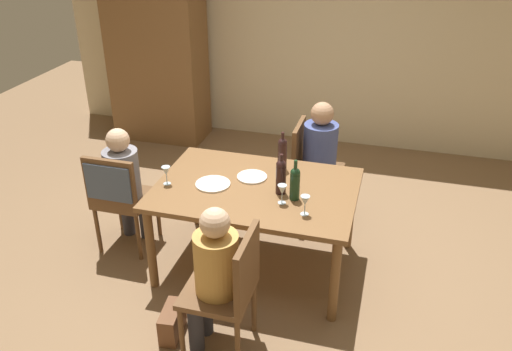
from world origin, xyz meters
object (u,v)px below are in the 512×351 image
wine_glass_near_left (166,172)px  wine_glass_near_right (305,201)px  armoire_cabinet (157,50)px  wine_bottle_dark_red (282,153)px  dining_table (256,196)px  wine_bottle_tall_green (281,176)px  wine_glass_centre (282,190)px  wine_bottle_short_olive (295,182)px  chair_near (230,285)px  handbag (172,322)px  dinner_plate_guest_left (252,177)px  person_man_guest (213,270)px  person_woman_host (125,178)px  chair_left_end (116,191)px  chair_far_right (310,164)px  person_man_bearded (323,153)px  dinner_plate_host (213,184)px

wine_glass_near_left → wine_glass_near_right: same height
armoire_cabinet → wine_bottle_dark_red: 2.79m
dining_table → wine_glass_near_left: wine_glass_near_left is taller
wine_bottle_tall_green → wine_glass_centre: size_ratio=2.17×
armoire_cabinet → wine_bottle_short_olive: armoire_cabinet is taller
chair_near → wine_glass_near_right: 0.79m
wine_glass_near_left → handbag: bearing=-67.0°
wine_bottle_tall_green → dinner_plate_guest_left: wine_bottle_tall_green is taller
wine_glass_near_left → wine_bottle_dark_red: bearing=31.0°
dining_table → wine_glass_near_left: 0.72m
dining_table → dinner_plate_guest_left: (-0.07, 0.14, 0.09)m
dining_table → chair_near: chair_near is taller
chair_near → dinner_plate_guest_left: 1.09m
wine_bottle_short_olive → wine_glass_near_right: wine_bottle_short_olive is taller
person_man_guest → wine_glass_centre: size_ratio=7.32×
wine_glass_centre → handbag: size_ratio=0.53×
wine_bottle_tall_green → wine_glass_near_right: size_ratio=2.17×
person_woman_host → wine_bottle_tall_green: 1.38m
chair_left_end → dinner_plate_guest_left: size_ratio=3.82×
dining_table → dinner_plate_guest_left: dinner_plate_guest_left is taller
chair_left_end → handbag: chair_left_end is taller
chair_far_right → wine_glass_centre: bearing=-0.7°
chair_far_right → wine_glass_near_right: bearing=8.3°
wine_glass_centre → dinner_plate_guest_left: wine_glass_centre is taller
chair_near → wine_glass_centre: (0.16, 0.74, 0.32)m
chair_left_end → wine_bottle_dark_red: bearing=20.2°
wine_bottle_tall_green → dinner_plate_guest_left: bearing=147.7°
armoire_cabinet → handbag: size_ratio=7.79×
chair_left_end → chair_far_right: size_ratio=1.00×
wine_glass_near_left → armoire_cabinet: bearing=116.1°
person_man_bearded → wine_glass_near_right: (0.06, -1.21, 0.19)m
wine_bottle_short_olive → handbag: 1.31m
person_man_bearded → wine_bottle_dark_red: person_man_bearded is taller
wine_bottle_dark_red → wine_glass_near_left: size_ratio=2.20×
wine_bottle_dark_red → handbag: wine_bottle_dark_red is taller
wine_bottle_dark_red → wine_glass_near_right: wine_bottle_dark_red is taller
wine_bottle_tall_green → dinner_plate_host: wine_bottle_tall_green is taller
chair_left_end → chair_near: bearing=-32.7°
wine_bottle_tall_green → dinner_plate_guest_left: (-0.28, 0.17, -0.14)m
person_woman_host → wine_glass_near_left: size_ratio=7.35×
wine_bottle_short_olive → wine_glass_near_left: size_ratio=2.13×
wine_bottle_short_olive → handbag: (-0.67, -0.82, -0.77)m
wine_glass_near_right → dinner_plate_host: wine_glass_near_right is taller
dining_table → dinner_plate_guest_left: bearing=117.5°
armoire_cabinet → chair_near: size_ratio=2.37×
wine_bottle_dark_red → wine_glass_centre: 0.54m
person_man_guest → handbag: size_ratio=3.89×
dining_table → chair_near: (0.09, -0.92, -0.13)m
dining_table → chair_far_right: size_ratio=1.68×
wine_bottle_tall_green → person_man_guest: bearing=-104.5°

